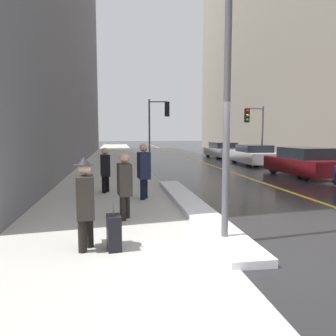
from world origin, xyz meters
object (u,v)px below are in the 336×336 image
at_px(traffic_light_far, 253,122).
at_px(parked_car_white, 253,155).
at_px(pedestrian_with_shoulder_bag, 144,169).
at_px(rolling_suitcase, 114,233).
at_px(traffic_light_near, 160,118).
at_px(parked_car_maroon, 304,163).
at_px(pedestrian_in_glasses, 125,183).
at_px(pedestrian_in_fedora, 85,200).
at_px(pedestrian_trailing, 105,168).
at_px(lamp_post, 228,60).
at_px(parked_car_silver, 222,150).

bearing_deg(traffic_light_far, parked_car_white, 72.84).
relative_size(pedestrian_with_shoulder_bag, rolling_suitcase, 1.75).
bearing_deg(traffic_light_near, traffic_light_far, 8.91).
bearing_deg(parked_car_maroon, pedestrian_with_shoulder_bag, 115.13).
bearing_deg(parked_car_white, pedestrian_in_glasses, 148.12).
distance_m(pedestrian_in_fedora, pedestrian_trailing, 5.41).
distance_m(traffic_light_near, rolling_suitcase, 15.39).
xyz_separation_m(traffic_light_near, traffic_light_far, (6.09, -0.01, -0.25)).
distance_m(parked_car_white, rolling_suitcase, 16.72).
relative_size(lamp_post, pedestrian_with_shoulder_bag, 3.25).
bearing_deg(pedestrian_in_fedora, pedestrian_with_shoulder_bag, 155.55).
height_order(traffic_light_far, parked_car_maroon, traffic_light_far).
bearing_deg(lamp_post, pedestrian_trailing, 112.61).
xyz_separation_m(traffic_light_far, pedestrian_trailing, (-9.16, -9.40, -1.85)).
xyz_separation_m(traffic_light_far, pedestrian_in_glasses, (-8.60, -12.95, -1.84)).
bearing_deg(pedestrian_in_fedora, parked_car_maroon, 125.94).
xyz_separation_m(parked_car_maroon, parked_car_white, (0.06, 5.83, -0.03)).
height_order(pedestrian_trailing, parked_car_silver, pedestrian_trailing).
distance_m(traffic_light_far, parked_car_white, 2.18).
relative_size(pedestrian_trailing, parked_car_silver, 0.35).
relative_size(pedestrian_with_shoulder_bag, parked_car_maroon, 0.39).
bearing_deg(parked_car_silver, pedestrian_in_glasses, 153.34).
bearing_deg(parked_car_silver, pedestrian_in_fedora, 153.69).
relative_size(traffic_light_near, pedestrian_in_glasses, 2.67).
height_order(traffic_light_far, pedestrian_trailing, traffic_light_far).
height_order(traffic_light_far, pedestrian_in_fedora, traffic_light_far).
xyz_separation_m(pedestrian_with_shoulder_bag, pedestrian_trailing, (-1.17, 1.27, -0.09)).
bearing_deg(parked_car_silver, pedestrian_with_shoulder_bag, 152.12).
relative_size(traffic_light_far, pedestrian_trailing, 2.48).
xyz_separation_m(traffic_light_far, parked_car_maroon, (-0.25, -6.44, -2.06)).
xyz_separation_m(traffic_light_near, pedestrian_trailing, (-3.07, -9.41, -2.10)).
bearing_deg(traffic_light_far, traffic_light_near, -0.12).
xyz_separation_m(traffic_light_far, parked_car_silver, (-0.24, 5.43, -2.10)).
xyz_separation_m(parked_car_maroon, parked_car_silver, (0.01, 11.87, -0.04)).
bearing_deg(rolling_suitcase, traffic_light_far, 142.53).
relative_size(pedestrian_in_glasses, parked_car_silver, 0.35).
bearing_deg(traffic_light_near, parked_car_maroon, -38.84).
distance_m(traffic_light_far, pedestrian_with_shoulder_bag, 13.44).
xyz_separation_m(pedestrian_in_fedora, pedestrian_with_shoulder_bag, (1.32, 4.14, 0.06)).
bearing_deg(pedestrian_trailing, pedestrian_in_fedora, -8.36).
bearing_deg(pedestrian_trailing, lamp_post, 15.80).
distance_m(traffic_light_far, parked_car_maroon, 6.77).
bearing_deg(pedestrian_with_shoulder_bag, pedestrian_in_fedora, -24.45).
bearing_deg(pedestrian_trailing, traffic_light_near, 155.13).
relative_size(traffic_light_near, parked_car_silver, 0.95).
xyz_separation_m(pedestrian_in_fedora, parked_car_silver, (9.06, 20.24, -0.28)).
relative_size(pedestrian_in_fedora, rolling_suitcase, 1.66).
height_order(pedestrian_in_fedora, pedestrian_in_glasses, pedestrian_in_fedora).
bearing_deg(traffic_light_far, pedestrian_with_shoulder_bag, 53.12).
height_order(parked_car_maroon, rolling_suitcase, parked_car_maroon).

